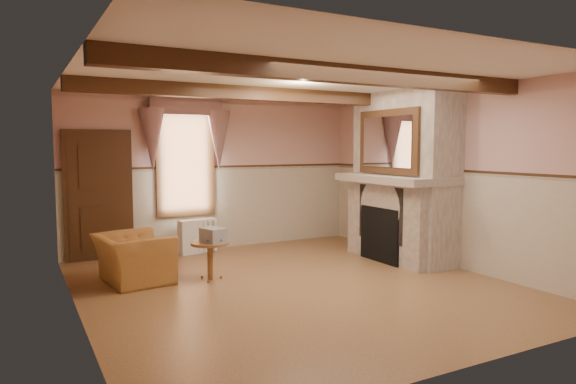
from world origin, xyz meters
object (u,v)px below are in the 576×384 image
side_table (210,261)px  oil_lamp (373,166)px  bowl (401,173)px  mantel_clock (367,167)px  armchair (133,258)px  radiator (197,236)px

side_table → oil_lamp: oil_lamp is taller
oil_lamp → bowl: bearing=-90.0°
mantel_clock → oil_lamp: (0.00, -0.17, 0.04)m
mantel_clock → oil_lamp: 0.18m
bowl → oil_lamp: (0.00, 0.72, 0.09)m
bowl → mantel_clock: (0.00, 0.89, 0.05)m
armchair → radiator: (1.42, 1.50, -0.04)m
bowl → mantel_clock: mantel_clock is taller
radiator → bowl: bowl is taller
side_table → radiator: radiator is taller
oil_lamp → mantel_clock: bearing=90.0°
armchair → radiator: armchair is taller
armchair → bowl: size_ratio=2.73×
radiator → mantel_clock: bearing=-38.2°
side_table → oil_lamp: (3.17, 0.39, 1.29)m
side_table → radiator: bearing=76.9°
armchair → mantel_clock: size_ratio=4.33×
radiator → oil_lamp: size_ratio=2.50×
armchair → mantel_clock: (4.16, 0.17, 1.18)m
radiator → bowl: 3.71m
bowl → oil_lamp: bearing=90.0°
armchair → side_table: bearing=-119.4°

